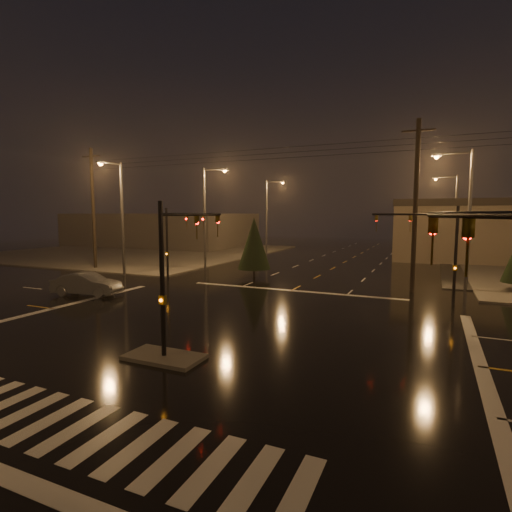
{
  "coord_description": "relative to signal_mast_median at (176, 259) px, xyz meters",
  "views": [
    {
      "loc": [
        9.21,
        -16.06,
        5.52
      ],
      "look_at": [
        -0.5,
        5.78,
        3.0
      ],
      "focal_mm": 28.0,
      "sensor_mm": 36.0,
      "label": 1
    }
  ],
  "objects": [
    {
      "name": "signal_mast_nw",
      "position": [
        -9.5,
        13.21,
        0.04
      ],
      "size": [
        4.84,
        1.86,
        6.0
      ],
      "color": "black",
      "rests_on": "ground"
    },
    {
      "name": "streetlight_1",
      "position": [
        -11.18,
        21.07,
        2.05
      ],
      "size": [
        2.77,
        0.32,
        10.0
      ],
      "color": "#38383A",
      "rests_on": "ground"
    },
    {
      "name": "crosswalk",
      "position": [
        -0.0,
        -5.93,
        -3.75
      ],
      "size": [
        15.0,
        2.6,
        0.01
      ],
      "primitive_type": "cube",
      "color": "beige",
      "rests_on": "ground"
    },
    {
      "name": "streetlight_4",
      "position": [
        11.18,
        39.07,
        2.05
      ],
      "size": [
        2.77,
        0.32,
        10.0
      ],
      "color": "#38383A",
      "rests_on": "ground"
    },
    {
      "name": "car_crossing",
      "position": [
        -12.23,
        6.82,
        -2.99
      ],
      "size": [
        4.89,
        2.63,
        1.53
      ],
      "primitive_type": "imported",
      "rotation": [
        0.0,
        0.0,
        1.8
      ],
      "color": "slate",
      "rests_on": "ground"
    },
    {
      "name": "commercial_block",
      "position": [
        -35.0,
        45.07,
        -0.95
      ],
      "size": [
        30.0,
        18.0,
        5.6
      ],
      "primitive_type": "cube",
      "color": "#443F3C",
      "rests_on": "ground"
    },
    {
      "name": "signal_mast_ne",
      "position": [
        9.5,
        13.21,
        0.04
      ],
      "size": [
        4.84,
        1.86,
        6.0
      ],
      "color": "black",
      "rests_on": "ground"
    },
    {
      "name": "streetlight_3",
      "position": [
        11.18,
        19.07,
        2.05
      ],
      "size": [
        2.77,
        0.32,
        10.0
      ],
      "color": "#38383A",
      "rests_on": "ground"
    },
    {
      "name": "ground",
      "position": [
        -0.0,
        3.07,
        -3.75
      ],
      "size": [
        140.0,
        140.0,
        0.0
      ],
      "primitive_type": "plane",
      "color": "black",
      "rests_on": "ground"
    },
    {
      "name": "conifer_3",
      "position": [
        -5.12,
        18.85,
        -0.79
      ],
      "size": [
        2.89,
        2.89,
        5.22
      ],
      "color": "black",
      "rests_on": "ground"
    },
    {
      "name": "utility_pole_1",
      "position": [
        8.0,
        17.07,
        2.38
      ],
      "size": [
        2.2,
        0.32,
        12.0
      ],
      "color": "black",
      "rests_on": "ground"
    },
    {
      "name": "signal_mast_median",
      "position": [
        0.0,
        0.0,
        0.0
      ],
      "size": [
        0.25,
        4.59,
        6.0
      ],
      "color": "black",
      "rests_on": "ground"
    },
    {
      "name": "streetlight_5",
      "position": [
        -16.0,
        14.26,
        2.05
      ],
      "size": [
        0.32,
        2.77,
        10.0
      ],
      "color": "#38383A",
      "rests_on": "ground"
    },
    {
      "name": "median_island",
      "position": [
        -0.0,
        -0.93,
        -3.68
      ],
      "size": [
        3.0,
        1.6,
        0.15
      ],
      "primitive_type": "cube",
      "color": "#4C4943",
      "rests_on": "ground"
    },
    {
      "name": "sidewalk_nw",
      "position": [
        -30.0,
        33.07,
        -3.69
      ],
      "size": [
        36.0,
        36.0,
        0.12
      ],
      "primitive_type": "cube",
      "color": "#4C4943",
      "rests_on": "ground"
    },
    {
      "name": "stop_bar_far",
      "position": [
        -0.0,
        14.07,
        -3.75
      ],
      "size": [
        16.0,
        0.5,
        0.01
      ],
      "primitive_type": "cube",
      "color": "beige",
      "rests_on": "ground"
    },
    {
      "name": "streetlight_2",
      "position": [
        -11.18,
        37.07,
        2.05
      ],
      "size": [
        2.77,
        0.32,
        10.0
      ],
      "color": "#38383A",
      "rests_on": "ground"
    },
    {
      "name": "signal_mast_se",
      "position": [
        10.23,
        -6.68,
        -0.04
      ],
      "size": [
        1.55,
        3.87,
        6.0
      ],
      "color": "black",
      "rests_on": "ground"
    },
    {
      "name": "utility_pole_0",
      "position": [
        -22.0,
        17.07,
        2.38
      ],
      "size": [
        2.2,
        0.32,
        12.0
      ],
      "color": "black",
      "rests_on": "ground"
    }
  ]
}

